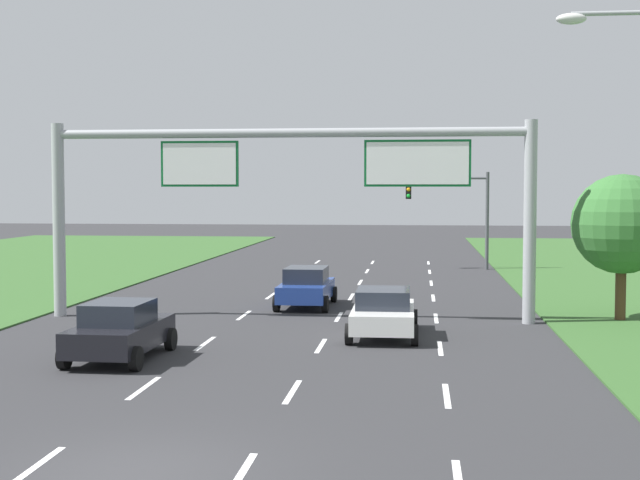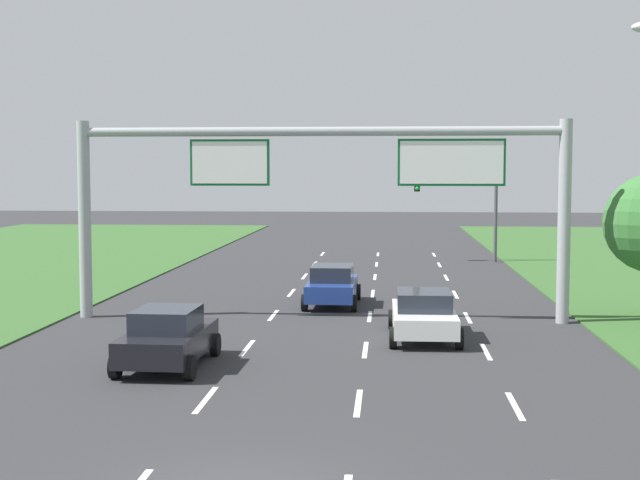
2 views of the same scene
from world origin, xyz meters
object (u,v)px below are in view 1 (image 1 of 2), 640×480
car_lead_silver (383,312)px  sign_gantry (295,182)px  car_near_red (120,330)px  traffic_light_mast (453,202)px  car_mid_lane (306,287)px  roadside_tree_mid (622,224)px

car_lead_silver → sign_gantry: size_ratio=0.26×
car_near_red → traffic_light_mast: bearing=71.7°
sign_gantry → car_near_red: bearing=-115.7°
traffic_light_mast → car_mid_lane: bearing=-110.4°
sign_gantry → roadside_tree_mid: (11.37, 0.87, -1.50)m
sign_gantry → traffic_light_mast: 21.61m
car_mid_lane → car_near_red: bearing=-107.5°
traffic_light_mast → car_lead_silver: bearing=-97.3°
car_lead_silver → traffic_light_mast: bearing=82.2°
sign_gantry → roadside_tree_mid: 11.50m
car_near_red → roadside_tree_mid: bearing=31.0°
car_lead_silver → roadside_tree_mid: size_ratio=0.86×
traffic_light_mast → roadside_tree_mid: 20.41m
car_near_red → car_mid_lane: (3.69, 11.30, -0.01)m
car_near_red → car_lead_silver: 8.36m
car_lead_silver → sign_gantry: bearing=134.8°
car_mid_lane → sign_gantry: size_ratio=0.25×
car_mid_lane → sign_gantry: sign_gantry is taller
car_mid_lane → roadside_tree_mid: 12.01m
car_lead_silver → traffic_light_mast: (3.07, 23.84, 3.10)m
car_near_red → traffic_light_mast: (10.05, 28.44, 3.07)m
car_lead_silver → traffic_light_mast: size_ratio=0.79×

